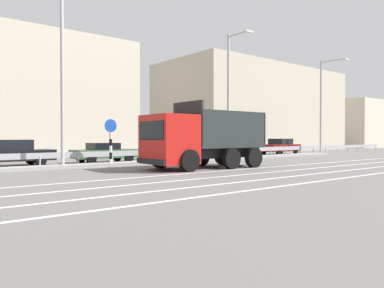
{
  "coord_description": "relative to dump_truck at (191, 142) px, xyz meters",
  "views": [
    {
      "loc": [
        -14.46,
        -16.39,
        1.62
      ],
      "look_at": [
        -0.84,
        0.56,
        1.21
      ],
      "focal_mm": 35.0,
      "sensor_mm": 36.0,
      "label": 1
    }
  ],
  "objects": [
    {
      "name": "lane_strip_3",
      "position": [
        0.95,
        -7.1,
        -1.33
      ],
      "size": [
        59.22,
        0.16,
        0.01
      ],
      "primitive_type": "cube",
      "color": "silver",
      "rests_on": "ground_plane"
    },
    {
      "name": "median_road_sign",
      "position": [
        -2.32,
        4.33,
        0.08
      ],
      "size": [
        0.8,
        0.16,
        2.65
      ],
      "color": "white",
      "rests_on": "ground_plane"
    },
    {
      "name": "street_lamp_1",
      "position": [
        -5.04,
        4.1,
        4.65
      ],
      "size": [
        0.7,
        2.45,
        10.93
      ],
      "color": "#ADADB2",
      "rests_on": "ground_plane"
    },
    {
      "name": "lane_strip_2",
      "position": [
        0.95,
        -5.46,
        -1.33
      ],
      "size": [
        59.22,
        0.16,
        0.01
      ],
      "primitive_type": "cube",
      "color": "silver",
      "rests_on": "ground_plane"
    },
    {
      "name": "parked_car_2",
      "position": [
        -6.87,
        7.45,
        -0.6
      ],
      "size": [
        4.77,
        2.0,
        1.47
      ],
      "rotation": [
        0.0,
        0.0,
        1.61
      ],
      "color": "black",
      "rests_on": "ground_plane"
    },
    {
      "name": "lane_strip_0",
      "position": [
        0.95,
        -1.83,
        -1.33
      ],
      "size": [
        59.22,
        0.16,
        0.01
      ],
      "primitive_type": "cube",
      "color": "silver",
      "rests_on": "ground_plane"
    },
    {
      "name": "background_building_2",
      "position": [
        51.28,
        17.73,
        2.35
      ],
      "size": [
        20.23,
        12.41,
        7.37
      ],
      "primitive_type": "cube",
      "color": "beige",
      "rests_on": "ground_plane"
    },
    {
      "name": "parked_car_5",
      "position": [
        9.9,
        7.85,
        -0.53
      ],
      "size": [
        4.02,
        1.86,
        1.65
      ],
      "rotation": [
        0.0,
        0.0,
        -1.56
      ],
      "color": "gray",
      "rests_on": "ground_plane"
    },
    {
      "name": "lane_strip_1",
      "position": [
        0.95,
        -3.72,
        -1.33
      ],
      "size": [
        59.22,
        0.16,
        0.01
      ],
      "primitive_type": "cube",
      "color": "silver",
      "rests_on": "ground_plane"
    },
    {
      "name": "parked_car_4",
      "position": [
        4.54,
        7.48,
        -0.66
      ],
      "size": [
        4.8,
        2.13,
        1.3
      ],
      "rotation": [
        0.0,
        0.0,
        1.53
      ],
      "color": "#335B33",
      "rests_on": "ground_plane"
    },
    {
      "name": "parked_car_6",
      "position": [
        16.27,
        7.14,
        -0.6
      ],
      "size": [
        4.63,
        2.08,
        1.46
      ],
      "rotation": [
        0.0,
        0.0,
        1.65
      ],
      "color": "maroon",
      "rests_on": "ground_plane"
    },
    {
      "name": "dump_truck",
      "position": [
        0.0,
        0.0,
        0.0
      ],
      "size": [
        6.77,
        2.97,
        3.4
      ],
      "rotation": [
        0.0,
        0.0,
        1.54
      ],
      "color": "red",
      "rests_on": "ground_plane"
    },
    {
      "name": "street_lamp_3",
      "position": [
        18.66,
        4.2,
        3.46
      ],
      "size": [
        0.71,
        2.52,
        8.56
      ],
      "color": "#ADADB2",
      "rests_on": "ground_plane"
    },
    {
      "name": "street_lamp_2",
      "position": [
        6.79,
        4.13,
        3.58
      ],
      "size": [
        0.71,
        2.26,
        8.85
      ],
      "color": "#ADADB2",
      "rests_on": "ground_plane"
    },
    {
      "name": "ground_plane",
      "position": [
        2.61,
        1.59,
        -1.34
      ],
      "size": [
        320.0,
        320.0,
        0.0
      ],
      "primitive_type": "plane",
      "color": "#605E5B"
    },
    {
      "name": "background_building_1",
      "position": [
        24.1,
        17.4,
        3.72
      ],
      "size": [
        23.99,
        11.34,
        10.11
      ],
      "primitive_type": "cube",
      "color": "#B7AD99",
      "rests_on": "ground_plane"
    },
    {
      "name": "median_guardrail",
      "position": [
        2.61,
        5.62,
        -0.77
      ],
      "size": [
        59.22,
        0.09,
        0.78
      ],
      "color": "#9EA0A5",
      "rests_on": "ground_plane"
    },
    {
      "name": "parked_car_3",
      "position": [
        -1.34,
        7.13,
        -0.69
      ],
      "size": [
        4.08,
        1.85,
        1.25
      ],
      "rotation": [
        0.0,
        0.0,
        -1.58
      ],
      "color": "#335B33",
      "rests_on": "ground_plane"
    },
    {
      "name": "median_island",
      "position": [
        2.61,
        4.33,
        -1.25
      ],
      "size": [
        32.57,
        1.1,
        0.18
      ],
      "primitive_type": "cube",
      "color": "gray",
      "rests_on": "ground_plane"
    }
  ]
}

